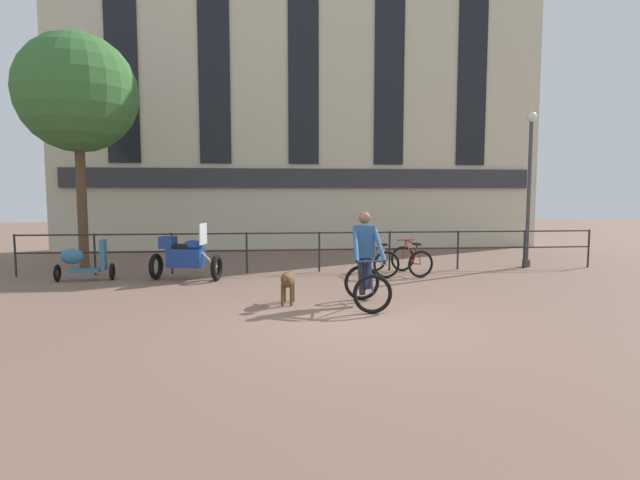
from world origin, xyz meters
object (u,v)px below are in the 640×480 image
object	(u,v)px
dog	(288,281)
parked_motorcycle	(185,256)
parked_bicycle_near_lamp	(380,261)
parked_bicycle_mid_left	(411,260)
street_lamp	(529,181)
parked_scooter	(83,261)
cyclist_with_bike	(366,264)

from	to	relation	value
dog	parked_motorcycle	distance (m)	3.67
parked_bicycle_near_lamp	parked_bicycle_mid_left	bearing A→B (deg)	176.19
parked_motorcycle	street_lamp	distance (m)	9.38
dog	parked_bicycle_mid_left	distance (m)	4.53
parked_motorcycle	parked_bicycle_near_lamp	distance (m)	4.76
parked_motorcycle	parked_scooter	distance (m)	2.38
cyclist_with_bike	dog	bearing A→B (deg)	173.93
parked_bicycle_mid_left	street_lamp	world-z (taller)	street_lamp
parked_motorcycle	cyclist_with_bike	bearing A→B (deg)	-115.88
parked_bicycle_mid_left	street_lamp	size ratio (longest dim) A/B	0.28
cyclist_with_bike	parked_bicycle_mid_left	bearing A→B (deg)	62.39
street_lamp	parked_bicycle_near_lamp	bearing A→B (deg)	-167.98
parked_scooter	street_lamp	size ratio (longest dim) A/B	0.31
dog	parked_bicycle_mid_left	xyz separation A→B (m)	(3.26, 3.14, -0.08)
parked_scooter	street_lamp	distance (m)	11.70
parked_scooter	street_lamp	bearing A→B (deg)	-89.91
cyclist_with_bike	parked_scooter	bearing A→B (deg)	153.58
parked_scooter	dog	bearing A→B (deg)	-128.04
dog	parked_scooter	bearing A→B (deg)	155.89
parked_bicycle_near_lamp	parked_bicycle_mid_left	world-z (taller)	same
cyclist_with_bike	parked_scooter	xyz separation A→B (m)	(-6.08, 3.20, -0.30)
dog	parked_scooter	distance (m)	5.55
dog	street_lamp	xyz separation A→B (m)	(6.83, 4.07, 1.95)
cyclist_with_bike	street_lamp	bearing A→B (deg)	39.53
dog	street_lamp	size ratio (longest dim) A/B	0.21
parked_scooter	parked_bicycle_mid_left	bearing A→B (deg)	-94.26
cyclist_with_bike	parked_bicycle_mid_left	distance (m)	3.82
cyclist_with_bike	parked_scooter	size ratio (longest dim) A/B	1.30
parked_bicycle_mid_left	street_lamp	bearing A→B (deg)	-174.52
parked_scooter	parked_bicycle_near_lamp	bearing A→B (deg)	-94.16
dog	parked_motorcycle	world-z (taller)	parked_motorcycle
cyclist_with_bike	street_lamp	distance (m)	7.07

